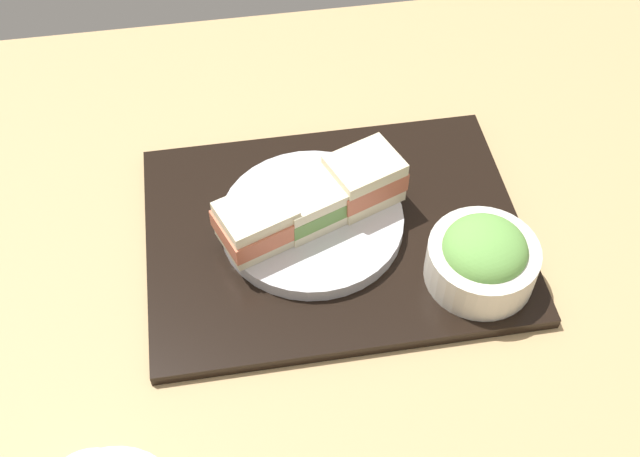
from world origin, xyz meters
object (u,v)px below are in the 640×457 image
at_px(sandwich_plate, 312,221).
at_px(salad_bowl, 483,258).
at_px(sandwich_near, 364,179).
at_px(sandwich_far, 257,223).
at_px(sandwich_middle, 312,203).

distance_m(sandwich_plate, salad_bowl, 0.19).
xyz_separation_m(sandwich_near, sandwich_far, (0.12, 0.04, -0.00)).
bearing_deg(sandwich_near, sandwich_middle, 19.15).
bearing_deg(salad_bowl, sandwich_middle, -30.38).
xyz_separation_m(sandwich_plate, sandwich_near, (-0.06, -0.02, 0.04)).
distance_m(sandwich_plate, sandwich_far, 0.07).
relative_size(sandwich_plate, sandwich_near, 2.15).
bearing_deg(sandwich_far, sandwich_plate, -160.85).
xyz_separation_m(sandwich_near, sandwich_middle, (0.06, 0.02, -0.00)).
bearing_deg(sandwich_middle, sandwich_far, 19.15).
bearing_deg(sandwich_middle, salad_bowl, 149.62).
bearing_deg(sandwich_far, salad_bowl, 161.70).
height_order(sandwich_plate, sandwich_middle, sandwich_middle).
xyz_separation_m(sandwich_middle, salad_bowl, (-0.16, 0.10, -0.01)).
bearing_deg(sandwich_middle, sandwich_plate, 0.00).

